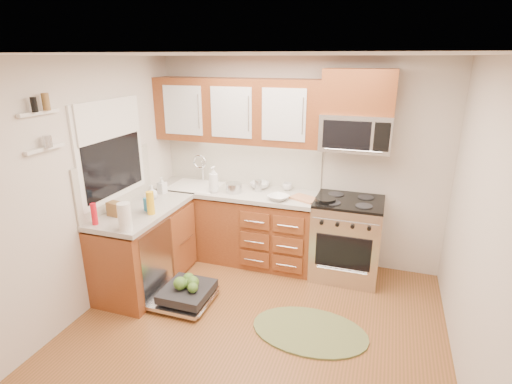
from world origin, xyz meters
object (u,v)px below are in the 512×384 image
(range, at_px, (346,238))
(rug, at_px, (310,331))
(paper_towel_roll, at_px, (125,217))
(bowl_b, at_px, (260,185))
(upper_cabinets, at_px, (237,111))
(cup, at_px, (287,187))
(cutting_board, at_px, (305,199))
(bowl_a, at_px, (278,198))
(skillet, at_px, (325,200))
(dishwasher, at_px, (184,294))
(microwave, at_px, (356,132))
(sink, at_px, (196,195))
(stock_pot, at_px, (234,188))

(range, distance_m, rug, 1.29)
(paper_towel_roll, distance_m, bowl_b, 1.81)
(upper_cabinets, distance_m, paper_towel_roll, 1.87)
(cup, bearing_deg, rug, -66.77)
(cutting_board, distance_m, bowl_a, 0.31)
(cutting_board, bearing_deg, upper_cabinets, 166.70)
(bowl_a, distance_m, bowl_b, 0.49)
(skillet, xyz_separation_m, bowl_a, (-0.53, -0.04, -0.02))
(upper_cabinets, bearing_deg, rug, -47.37)
(dishwasher, distance_m, rug, 1.36)
(rug, distance_m, cup, 1.78)
(paper_towel_roll, height_order, bowl_b, paper_towel_roll)
(upper_cabinets, bearing_deg, cup, 4.70)
(paper_towel_roll, bearing_deg, microwave, 39.13)
(range, xyz_separation_m, bowl_b, (-1.12, 0.17, 0.49))
(dishwasher, bearing_deg, bowl_b, 72.24)
(dishwasher, bearing_deg, cutting_board, 45.57)
(cutting_board, bearing_deg, bowl_b, 159.04)
(cutting_board, distance_m, paper_towel_roll, 1.99)
(dishwasher, distance_m, cup, 1.76)
(sink, height_order, bowl_b, bowl_b)
(paper_towel_roll, height_order, bowl_a, paper_towel_roll)
(upper_cabinets, height_order, skillet, upper_cabinets)
(rug, bearing_deg, bowl_b, 124.84)
(dishwasher, height_order, cutting_board, cutting_board)
(microwave, distance_m, bowl_b, 1.35)
(microwave, relative_size, bowl_b, 3.19)
(upper_cabinets, height_order, paper_towel_roll, upper_cabinets)
(sink, relative_size, stock_pot, 3.23)
(microwave, bearing_deg, rug, -97.87)
(dishwasher, bearing_deg, bowl_a, 51.50)
(range, relative_size, microwave, 1.25)
(microwave, height_order, bowl_a, microwave)
(dishwasher, xyz_separation_m, bowl_b, (0.42, 1.30, 0.86))
(upper_cabinets, relative_size, paper_towel_roll, 7.54)
(range, distance_m, cup, 0.94)
(sink, height_order, stock_pot, stock_pot)
(bowl_b, bearing_deg, dishwasher, -107.76)
(skillet, bearing_deg, stock_pot, 177.74)
(skillet, distance_m, cutting_board, 0.26)
(skillet, bearing_deg, range, 28.29)
(stock_pot, distance_m, bowl_b, 0.36)
(skillet, relative_size, stock_pot, 1.20)
(rug, height_order, cup, cup)
(bowl_a, distance_m, cup, 0.38)
(cup, bearing_deg, skillet, -32.44)
(skillet, xyz_separation_m, paper_towel_roll, (-1.68, -1.31, 0.09))
(sink, xyz_separation_m, rug, (1.75, -1.18, -0.79))
(stock_pot, height_order, bowl_a, stock_pot)
(paper_towel_roll, height_order, cup, paper_towel_roll)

